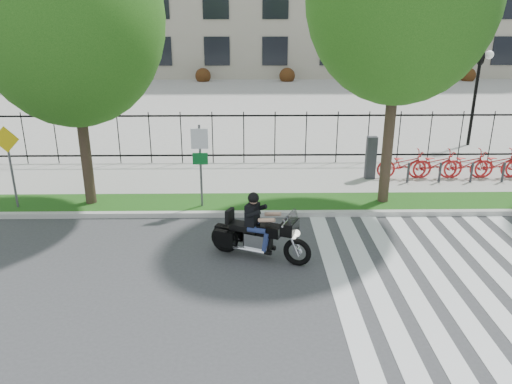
{
  "coord_description": "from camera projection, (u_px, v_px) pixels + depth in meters",
  "views": [
    {
      "loc": [
        0.18,
        -9.54,
        5.72
      ],
      "look_at": [
        0.38,
        3.0,
        1.17
      ],
      "focal_mm": 35.0,
      "sensor_mm": 36.0,
      "label": 1
    }
  ],
  "objects": [
    {
      "name": "sign_pole_warning",
      "position": [
        9.0,
        156.0,
        14.53
      ],
      "size": [
        0.78,
        0.09,
        2.49
      ],
      "color": "#59595B",
      "rests_on": "grass_verge"
    },
    {
      "name": "iron_fence",
      "position": [
        244.0,
        138.0,
        19.17
      ],
      "size": [
        30.0,
        0.06,
        2.0
      ],
      "primitive_type": null,
      "color": "black",
      "rests_on": "sidewalk"
    },
    {
      "name": "lamp_post_right",
      "position": [
        478.0,
        74.0,
        21.25
      ],
      "size": [
        1.06,
        0.7,
        4.25
      ],
      "color": "black",
      "rests_on": "ground"
    },
    {
      "name": "motorcycle_rider",
      "position": [
        259.0,
        233.0,
        12.07
      ],
      "size": [
        2.47,
        1.4,
        2.03
      ],
      "color": "black",
      "rests_on": "ground"
    },
    {
      "name": "curb",
      "position": [
        243.0,
        214.0,
        14.74
      ],
      "size": [
        60.0,
        0.2,
        0.15
      ],
      "primitive_type": "cube",
      "color": "#B8B5AD",
      "rests_on": "ground"
    },
    {
      "name": "sign_pole_regulatory",
      "position": [
        200.0,
        156.0,
        14.61
      ],
      "size": [
        0.5,
        0.09,
        2.5
      ],
      "color": "#59595B",
      "rests_on": "grass_verge"
    },
    {
      "name": "sidewalk",
      "position": [
        244.0,
        178.0,
        17.89
      ],
      "size": [
        60.0,
        3.5,
        0.15
      ],
      "primitive_type": "cube",
      "color": "#999690",
      "rests_on": "ground"
    },
    {
      "name": "grass_verge",
      "position": [
        243.0,
        204.0,
        15.54
      ],
      "size": [
        60.0,
        1.5,
        0.15
      ],
      "primitive_type": "cube",
      "color": "#1F4C13",
      "rests_on": "ground"
    },
    {
      "name": "street_tree_1",
      "position": [
        69.0,
        17.0,
        13.61
      ],
      "size": [
        5.23,
        5.23,
        8.43
      ],
      "color": "#32261B",
      "rests_on": "grass_verge"
    },
    {
      "name": "ground",
      "position": [
        241.0,
        289.0,
        10.92
      ],
      "size": [
        120.0,
        120.0,
        0.0
      ],
      "primitive_type": "plane",
      "color": "#3A3A3D",
      "rests_on": "ground"
    },
    {
      "name": "crosswalk_stripes",
      "position": [
        460.0,
        287.0,
        10.98
      ],
      "size": [
        5.7,
        8.0,
        0.01
      ],
      "primitive_type": null,
      "color": "silver",
      "rests_on": "ground"
    },
    {
      "name": "bike_share_station",
      "position": [
        511.0,
        164.0,
        17.59
      ],
      "size": [
        10.04,
        0.88,
        1.5
      ],
      "color": "#2D2D33",
      "rests_on": "sidewalk"
    },
    {
      "name": "plaza",
      "position": [
        246.0,
        99.0,
        34.4
      ],
      "size": [
        80.0,
        34.0,
        0.1
      ],
      "primitive_type": "cube",
      "color": "#999690",
      "rests_on": "ground"
    }
  ]
}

